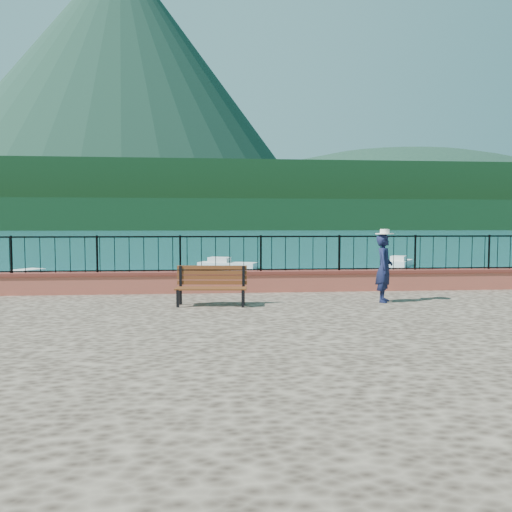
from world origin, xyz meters
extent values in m
plane|color=#19596B|center=(0.00, 0.00, 0.00)|extent=(2000.00, 2000.00, 0.00)
cube|color=#A54D3B|center=(0.00, 3.70, 1.49)|extent=(28.00, 0.46, 0.58)
cube|color=black|center=(0.00, 3.70, 2.25)|extent=(27.00, 0.05, 0.95)
cube|color=#2D231C|center=(-2.00, 12.00, 0.15)|extent=(2.00, 16.00, 0.30)
cube|color=black|center=(0.00, 300.00, 9.00)|extent=(900.00, 60.00, 18.00)
cube|color=black|center=(0.00, 360.00, 22.00)|extent=(900.00, 120.00, 44.00)
cone|color=#142D23|center=(-120.00, 700.00, 190.00)|extent=(560.00, 560.00, 380.00)
ellipsoid|color=#142D23|center=(220.00, 560.00, 0.00)|extent=(448.00, 384.00, 180.00)
cube|color=black|center=(-1.68, 1.39, 1.40)|extent=(1.66, 0.66, 0.40)
cube|color=brown|center=(-1.65, 1.64, 1.85)|extent=(1.62, 0.25, 0.49)
imported|color=#111633|center=(2.45, 1.62, 2.01)|extent=(0.60, 0.70, 1.63)
cylinder|color=white|center=(2.45, 1.62, 2.89)|extent=(0.44, 0.44, 0.12)
cube|color=silver|center=(-6.92, 9.17, 0.40)|extent=(3.78, 1.32, 0.80)
cube|color=silver|center=(4.83, 9.39, 0.40)|extent=(3.71, 3.04, 0.80)
cube|color=silver|center=(7.99, 15.07, 0.40)|extent=(3.80, 1.85, 0.80)
cube|color=silver|center=(-10.73, 17.15, 0.40)|extent=(3.09, 4.00, 0.80)
cube|color=silver|center=(-0.45, 25.11, 0.40)|extent=(4.28, 2.71, 0.80)
cube|color=silver|center=(12.43, 26.00, 0.40)|extent=(2.92, 3.56, 0.80)
camera|label=1|loc=(-1.70, -9.92, 3.04)|focal=35.00mm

